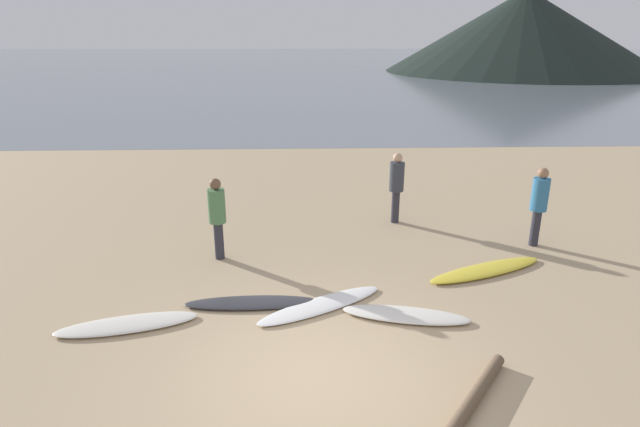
{
  "coord_description": "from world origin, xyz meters",
  "views": [
    {
      "loc": [
        -0.13,
        -6.15,
        4.56
      ],
      "look_at": [
        0.26,
        5.04,
        0.6
      ],
      "focal_mm": 29.73,
      "sensor_mm": 36.0,
      "label": 1
    }
  ],
  "objects_px": {
    "surfboard_1": "(252,303)",
    "surfboard_0": "(127,324)",
    "person_1": "(397,182)",
    "person_2": "(217,212)",
    "person_0": "(539,200)",
    "surfboard_2": "(321,305)",
    "driftwood_log": "(469,405)",
    "surfboard_4": "(486,270)",
    "surfboard_3": "(406,315)"
  },
  "relations": [
    {
      "from": "person_0",
      "to": "surfboard_2",
      "type": "bearing_deg",
      "value": 125.67
    },
    {
      "from": "person_2",
      "to": "driftwood_log",
      "type": "bearing_deg",
      "value": -58.3
    },
    {
      "from": "surfboard_3",
      "to": "person_1",
      "type": "xyz_separation_m",
      "value": [
        0.58,
        4.54,
        0.98
      ]
    },
    {
      "from": "surfboard_2",
      "to": "driftwood_log",
      "type": "bearing_deg",
      "value": -87.02
    },
    {
      "from": "surfboard_2",
      "to": "person_1",
      "type": "relative_size",
      "value": 1.4
    },
    {
      "from": "person_2",
      "to": "driftwood_log",
      "type": "height_order",
      "value": "person_2"
    },
    {
      "from": "person_1",
      "to": "driftwood_log",
      "type": "height_order",
      "value": "person_1"
    },
    {
      "from": "surfboard_3",
      "to": "surfboard_4",
      "type": "distance_m",
      "value": 2.53
    },
    {
      "from": "person_1",
      "to": "driftwood_log",
      "type": "xyz_separation_m",
      "value": [
        -0.22,
        -6.81,
        -0.94
      ]
    },
    {
      "from": "surfboard_4",
      "to": "person_1",
      "type": "bearing_deg",
      "value": 91.91
    },
    {
      "from": "person_1",
      "to": "driftwood_log",
      "type": "bearing_deg",
      "value": -36.98
    },
    {
      "from": "surfboard_1",
      "to": "surfboard_3",
      "type": "bearing_deg",
      "value": -12.23
    },
    {
      "from": "person_1",
      "to": "driftwood_log",
      "type": "distance_m",
      "value": 6.88
    },
    {
      "from": "surfboard_1",
      "to": "driftwood_log",
      "type": "height_order",
      "value": "driftwood_log"
    },
    {
      "from": "surfboard_3",
      "to": "driftwood_log",
      "type": "relative_size",
      "value": 0.9
    },
    {
      "from": "surfboard_2",
      "to": "surfboard_4",
      "type": "xyz_separation_m",
      "value": [
        3.3,
        1.26,
        0.01
      ]
    },
    {
      "from": "surfboard_3",
      "to": "surfboard_4",
      "type": "height_order",
      "value": "surfboard_3"
    },
    {
      "from": "person_0",
      "to": "person_2",
      "type": "relative_size",
      "value": 1.02
    },
    {
      "from": "person_0",
      "to": "person_1",
      "type": "relative_size",
      "value": 1.01
    },
    {
      "from": "person_2",
      "to": "person_1",
      "type": "bearing_deg",
      "value": 20.25
    },
    {
      "from": "surfboard_1",
      "to": "person_0",
      "type": "bearing_deg",
      "value": 21.36
    },
    {
      "from": "surfboard_1",
      "to": "person_1",
      "type": "distance_m",
      "value": 5.22
    },
    {
      "from": "driftwood_log",
      "to": "surfboard_1",
      "type": "bearing_deg",
      "value": 136.69
    },
    {
      "from": "surfboard_3",
      "to": "person_0",
      "type": "distance_m",
      "value": 4.62
    },
    {
      "from": "surfboard_0",
      "to": "person_2",
      "type": "relative_size",
      "value": 1.29
    },
    {
      "from": "surfboard_1",
      "to": "driftwood_log",
      "type": "distance_m",
      "value": 4.06
    },
    {
      "from": "surfboard_0",
      "to": "person_0",
      "type": "xyz_separation_m",
      "value": [
        7.93,
        3.11,
        0.99
      ]
    },
    {
      "from": "surfboard_3",
      "to": "person_1",
      "type": "height_order",
      "value": "person_1"
    },
    {
      "from": "surfboard_4",
      "to": "person_0",
      "type": "xyz_separation_m",
      "value": [
        1.49,
        1.32,
        0.99
      ]
    },
    {
      "from": "surfboard_1",
      "to": "person_1",
      "type": "relative_size",
      "value": 1.33
    },
    {
      "from": "surfboard_1",
      "to": "driftwood_log",
      "type": "xyz_separation_m",
      "value": [
        2.95,
        -2.78,
        0.04
      ]
    },
    {
      "from": "surfboard_4",
      "to": "person_2",
      "type": "height_order",
      "value": "person_2"
    },
    {
      "from": "surfboard_3",
      "to": "person_0",
      "type": "relative_size",
      "value": 1.2
    },
    {
      "from": "surfboard_2",
      "to": "surfboard_3",
      "type": "xyz_separation_m",
      "value": [
        1.39,
        -0.4,
        0.01
      ]
    },
    {
      "from": "surfboard_0",
      "to": "person_0",
      "type": "distance_m",
      "value": 8.57
    },
    {
      "from": "surfboard_4",
      "to": "surfboard_3",
      "type": "bearing_deg",
      "value": -161.69
    },
    {
      "from": "surfboard_0",
      "to": "person_1",
      "type": "bearing_deg",
      "value": 29.12
    },
    {
      "from": "person_0",
      "to": "person_1",
      "type": "xyz_separation_m",
      "value": [
        -2.81,
        1.56,
        -0.01
      ]
    },
    {
      "from": "surfboard_0",
      "to": "person_2",
      "type": "xyz_separation_m",
      "value": [
        1.11,
        2.64,
        0.97
      ]
    },
    {
      "from": "surfboard_0",
      "to": "surfboard_1",
      "type": "distance_m",
      "value": 2.05
    },
    {
      "from": "surfboard_2",
      "to": "surfboard_1",
      "type": "bearing_deg",
      "value": 144.07
    },
    {
      "from": "surfboard_4",
      "to": "person_1",
      "type": "relative_size",
      "value": 1.52
    },
    {
      "from": "surfboard_0",
      "to": "driftwood_log",
      "type": "bearing_deg",
      "value": -36.92
    },
    {
      "from": "surfboard_1",
      "to": "surfboard_0",
      "type": "bearing_deg",
      "value": -162.77
    },
    {
      "from": "surfboard_3",
      "to": "person_1",
      "type": "bearing_deg",
      "value": 95.29
    },
    {
      "from": "surfboard_2",
      "to": "person_0",
      "type": "distance_m",
      "value": 5.53
    },
    {
      "from": "surfboard_2",
      "to": "person_0",
      "type": "height_order",
      "value": "person_0"
    },
    {
      "from": "surfboard_1",
      "to": "person_1",
      "type": "bearing_deg",
      "value": 50.76
    },
    {
      "from": "person_0",
      "to": "driftwood_log",
      "type": "distance_m",
      "value": 6.14
    },
    {
      "from": "surfboard_3",
      "to": "surfboard_4",
      "type": "bearing_deg",
      "value": 53.67
    }
  ]
}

